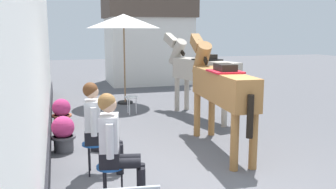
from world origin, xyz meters
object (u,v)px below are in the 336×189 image
Objects in this scene: cafe_parasol at (124,22)px; flower_planter_inner_far at (63,133)px; spare_stool_white at (131,99)px; saddled_horse_far at (201,70)px; seated_visitor_near at (115,142)px; seated_visitor_far at (97,123)px; satchel_bag at (99,146)px; flower_planter_farthest at (62,112)px; saddled_horse_near at (220,86)px.

flower_planter_inner_far is at bearing -114.59° from cafe_parasol.
saddled_horse_far is at bearing -24.99° from spare_stool_white.
cafe_parasol is at bearing 78.67° from seated_visitor_near.
seated_visitor_near is 4.93m from saddled_horse_far.
seated_visitor_far is 1.39m from flower_planter_inner_far.
saddled_horse_far is at bearing -110.11° from satchel_bag.
cafe_parasol reaches higher than saddled_horse_far.
satchel_bag is at bearing -72.81° from flower_planter_farthest.
saddled_horse_far is 6.38× the size of spare_stool_white.
saddled_horse_far is 1.14× the size of cafe_parasol.
saddled_horse_far is 1.93m from spare_stool_white.
saddled_horse_near is 1.16× the size of cafe_parasol.
flower_planter_farthest is (-0.58, 3.98, -0.44)m from seated_visitor_near.
saddled_horse_far is at bearing -55.35° from cafe_parasol.
seated_visitor_far is 0.54× the size of cafe_parasol.
flower_planter_inner_far reaches higher than spare_stool_white.
saddled_horse_near reaches higher than spare_stool_white.
seated_visitor_far reaches higher than satchel_bag.
flower_planter_inner_far is 2.29× the size of satchel_bag.
flower_planter_inner_far is (-2.72, 0.63, -0.82)m from saddled_horse_near.
seated_visitor_far is 2.35m from saddled_horse_near.
saddled_horse_near is 4.68× the size of flower_planter_inner_far.
satchel_bag is at bearing -106.35° from cafe_parasol.
flower_planter_inner_far is 1.00× the size of flower_planter_farthest.
cafe_parasol is at bearing 85.84° from spare_stool_white.
flower_planter_farthest reaches higher than satchel_bag.
cafe_parasol is (-1.51, 2.18, 1.20)m from saddled_horse_far.
flower_planter_inner_far is at bearing 15.87° from satchel_bag.
seated_visitor_near is at bearing -103.40° from spare_stool_white.
saddled_horse_near is 2.54m from saddled_horse_far.
satchel_bag is at bearing 168.36° from saddled_horse_near.
cafe_parasol is at bearing 124.65° from saddled_horse_far.
spare_stool_white is (1.25, 3.81, -0.38)m from seated_visitor_far.
saddled_horse_near is at bearing 15.00° from seated_visitor_far.
spare_stool_white is (-0.10, -1.43, -1.96)m from cafe_parasol.
seated_visitor_near reaches higher than flower_planter_inner_far.
satchel_bag is (0.02, 2.05, -0.68)m from seated_visitor_near.
saddled_horse_near reaches higher than flower_planter_inner_far.
cafe_parasol is (-0.88, 4.64, 1.20)m from saddled_horse_near.
seated_visitor_near is 1.00× the size of seated_visitor_far.
spare_stool_white is at bearing 71.82° from seated_visitor_far.
spare_stool_white is 1.64× the size of satchel_bag.
seated_visitor_far is 4.03m from spare_stool_white.
saddled_horse_far reaches higher than seated_visitor_far.
flower_planter_farthest is 2.29× the size of satchel_bag.
saddled_horse_near is at bearing -158.17° from satchel_bag.
cafe_parasol reaches higher than flower_planter_inner_far.
flower_planter_inner_far is 4.85m from cafe_parasol.
saddled_horse_near is 3.44m from spare_stool_white.
saddled_horse_near is at bearing -104.25° from saddled_horse_far.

